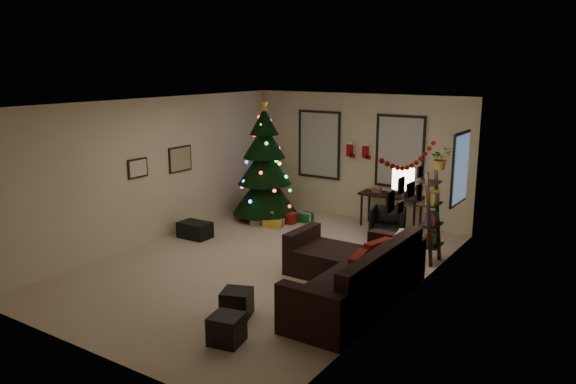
# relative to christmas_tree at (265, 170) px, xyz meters

# --- Properties ---
(floor) EXTENTS (7.00, 7.00, 0.00)m
(floor) POSITION_rel_christmas_tree_xyz_m (1.66, -2.36, -1.08)
(floor) COLOR beige
(floor) RESTS_ON ground
(ceiling) EXTENTS (7.00, 7.00, 0.00)m
(ceiling) POSITION_rel_christmas_tree_xyz_m (1.66, -2.36, 1.62)
(ceiling) COLOR white
(ceiling) RESTS_ON floor
(wall_back) EXTENTS (5.00, 0.00, 5.00)m
(wall_back) POSITION_rel_christmas_tree_xyz_m (1.66, 1.14, 0.27)
(wall_back) COLOR beige
(wall_back) RESTS_ON floor
(wall_front) EXTENTS (5.00, 0.00, 5.00)m
(wall_front) POSITION_rel_christmas_tree_xyz_m (1.66, -5.86, 0.27)
(wall_front) COLOR beige
(wall_front) RESTS_ON floor
(wall_left) EXTENTS (0.00, 7.00, 7.00)m
(wall_left) POSITION_rel_christmas_tree_xyz_m (-0.84, -2.36, 0.27)
(wall_left) COLOR beige
(wall_left) RESTS_ON floor
(wall_right) EXTENTS (0.00, 7.00, 7.00)m
(wall_right) POSITION_rel_christmas_tree_xyz_m (4.16, -2.36, 0.27)
(wall_right) COLOR beige
(wall_right) RESTS_ON floor
(window_back_left) EXTENTS (1.05, 0.06, 1.50)m
(window_back_left) POSITION_rel_christmas_tree_xyz_m (0.71, 1.11, 0.47)
(window_back_left) COLOR #728CB2
(window_back_left) RESTS_ON wall_back
(window_back_right) EXTENTS (1.05, 0.06, 1.50)m
(window_back_right) POSITION_rel_christmas_tree_xyz_m (2.61, 1.11, 0.47)
(window_back_right) COLOR #728CB2
(window_back_right) RESTS_ON wall_back
(window_right_wall) EXTENTS (0.06, 0.90, 1.30)m
(window_right_wall) POSITION_rel_christmas_tree_xyz_m (4.13, 0.19, 0.42)
(window_right_wall) COLOR #728CB2
(window_right_wall) RESTS_ON wall_right
(christmas_tree) EXTENTS (1.41, 1.41, 2.62)m
(christmas_tree) POSITION_rel_christmas_tree_xyz_m (0.00, 0.00, 0.00)
(christmas_tree) COLOR black
(christmas_tree) RESTS_ON floor
(presents) EXTENTS (1.50, 1.01, 0.30)m
(presents) POSITION_rel_christmas_tree_xyz_m (0.27, -0.05, -0.97)
(presents) COLOR maroon
(presents) RESTS_ON floor
(sofa) EXTENTS (1.96, 2.84, 0.89)m
(sofa) POSITION_rel_christmas_tree_xyz_m (3.49, -2.71, -0.79)
(sofa) COLOR black
(sofa) RESTS_ON floor
(pillow_red_a) EXTENTS (0.21, 0.50, 0.48)m
(pillow_red_a) POSITION_rel_christmas_tree_xyz_m (3.87, -3.30, -0.44)
(pillow_red_a) COLOR maroon
(pillow_red_a) RESTS_ON sofa
(pillow_red_b) EXTENTS (0.25, 0.52, 0.50)m
(pillow_red_b) POSITION_rel_christmas_tree_xyz_m (3.87, -2.66, -0.44)
(pillow_red_b) COLOR maroon
(pillow_red_b) RESTS_ON sofa
(pillow_cream) EXTENTS (0.17, 0.39, 0.37)m
(pillow_cream) POSITION_rel_christmas_tree_xyz_m (3.87, -1.86, -0.45)
(pillow_cream) COLOR #C3B29E
(pillow_cream) RESTS_ON sofa
(ottoman_near) EXTENTS (0.49, 0.49, 0.36)m
(ottoman_near) POSITION_rel_christmas_tree_xyz_m (2.51, -4.16, -0.90)
(ottoman_near) COLOR black
(ottoman_near) RESTS_ON floor
(ottoman_far) EXTENTS (0.44, 0.44, 0.36)m
(ottoman_far) POSITION_rel_christmas_tree_xyz_m (2.88, -4.81, -0.91)
(ottoman_far) COLOR black
(ottoman_far) RESTS_ON floor
(desk) EXTENTS (1.30, 0.46, 0.70)m
(desk) POSITION_rel_christmas_tree_xyz_m (2.56, 0.86, -0.46)
(desk) COLOR black
(desk) RESTS_ON floor
(desk_chair) EXTENTS (0.69, 0.67, 0.59)m
(desk_chair) POSITION_rel_christmas_tree_xyz_m (2.78, 0.21, -0.79)
(desk_chair) COLOR black
(desk_chair) RESTS_ON floor
(bookshelf) EXTENTS (0.30, 0.48, 1.59)m
(bookshelf) POSITION_rel_christmas_tree_xyz_m (3.96, -0.71, -0.31)
(bookshelf) COLOR black
(bookshelf) RESTS_ON floor
(potted_plant) EXTENTS (0.58, 0.59, 0.50)m
(potted_plant) POSITION_rel_christmas_tree_xyz_m (3.96, -0.47, 0.73)
(potted_plant) COLOR #4C4C4C
(potted_plant) RESTS_ON bookshelf
(floor_lamp) EXTENTS (0.35, 0.35, 1.66)m
(floor_lamp) POSITION_rel_christmas_tree_xyz_m (3.61, -1.20, 0.31)
(floor_lamp) COLOR black
(floor_lamp) RESTS_ON floor
(art_map) EXTENTS (0.04, 0.60, 0.50)m
(art_map) POSITION_rel_christmas_tree_xyz_m (-0.82, -1.69, 0.39)
(art_map) COLOR black
(art_map) RESTS_ON wall_left
(art_abstract) EXTENTS (0.04, 0.45, 0.35)m
(art_abstract) POSITION_rel_christmas_tree_xyz_m (-0.82, -2.78, 0.38)
(art_abstract) COLOR black
(art_abstract) RESTS_ON wall_left
(gallery) EXTENTS (0.03, 1.25, 0.54)m
(gallery) POSITION_rel_christmas_tree_xyz_m (4.14, -2.43, 0.49)
(gallery) COLOR black
(gallery) RESTS_ON wall_right
(garland) EXTENTS (0.08, 1.90, 0.30)m
(garland) POSITION_rel_christmas_tree_xyz_m (4.11, -2.26, 0.94)
(garland) COLOR #A5140C
(garland) RESTS_ON wall_right
(stocking_left) EXTENTS (0.20, 0.05, 0.36)m
(stocking_left) POSITION_rel_christmas_tree_xyz_m (1.52, 1.01, 0.46)
(stocking_left) COLOR #990F0C
(stocking_left) RESTS_ON wall_back
(stocking_right) EXTENTS (0.20, 0.05, 0.36)m
(stocking_right) POSITION_rel_christmas_tree_xyz_m (1.85, 1.10, 0.44)
(stocking_right) COLOR #990F0C
(stocking_right) RESTS_ON wall_back
(storage_bin) EXTENTS (0.62, 0.42, 0.31)m
(storage_bin) POSITION_rel_christmas_tree_xyz_m (-0.33, -1.88, -0.93)
(storage_bin) COLOR black
(storage_bin) RESTS_ON floor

